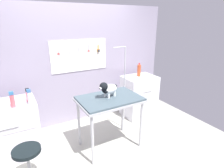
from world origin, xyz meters
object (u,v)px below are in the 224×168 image
object	(u,v)px
grooming_table	(110,103)
spray_bottle_tall	(30,98)
stool	(27,156)
grooming_arm	(124,92)
cabinet_right	(139,96)
soda_bottle	(139,70)
dog	(108,89)
counter_left	(10,130)

from	to	relation	value
grooming_table	spray_bottle_tall	size ratio (longest dim) A/B	4.11
spray_bottle_tall	stool	bearing A→B (deg)	-107.45
grooming_arm	spray_bottle_tall	bearing A→B (deg)	-178.27
cabinet_right	soda_bottle	distance (m)	0.57
grooming_table	grooming_arm	world-z (taller)	grooming_arm
grooming_table	stool	distance (m)	1.32
grooming_table	spray_bottle_tall	world-z (taller)	spray_bottle_tall
cabinet_right	stool	size ratio (longest dim) A/B	1.65
dog	counter_left	bearing A→B (deg)	160.42
grooming_arm	stool	world-z (taller)	grooming_arm
grooming_arm	soda_bottle	size ratio (longest dim) A/B	5.59
grooming_arm	dog	world-z (taller)	grooming_arm
cabinet_right	spray_bottle_tall	size ratio (longest dim) A/B	3.71
grooming_table	soda_bottle	xyz separation A→B (m)	(1.09, 0.69, 0.23)
dog	spray_bottle_tall	world-z (taller)	dog
dog	counter_left	xyz separation A→B (m)	(-1.40, 0.50, -0.57)
soda_bottle	grooming_table	bearing A→B (deg)	-147.52
grooming_arm	dog	distance (m)	0.66
grooming_arm	soda_bottle	distance (m)	0.74
cabinet_right	soda_bottle	world-z (taller)	soda_bottle
dog	spray_bottle_tall	distance (m)	1.12
counter_left	spray_bottle_tall	xyz separation A→B (m)	(0.32, -0.22, 0.54)
dog	cabinet_right	size ratio (longest dim) A/B	0.40
dog	counter_left	size ratio (longest dim) A/B	0.40
dog	cabinet_right	bearing A→B (deg)	29.63
counter_left	grooming_table	bearing A→B (deg)	-20.35
counter_left	stool	size ratio (longest dim) A/B	1.64
cabinet_right	spray_bottle_tall	world-z (taller)	spray_bottle_tall
counter_left	soda_bottle	distance (m)	2.58
grooming_arm	grooming_table	bearing A→B (deg)	-144.62
grooming_table	soda_bottle	size ratio (longest dim) A/B	3.43
dog	stool	bearing A→B (deg)	-169.79
cabinet_right	spray_bottle_tall	bearing A→B (deg)	-170.98
soda_bottle	dog	bearing A→B (deg)	-148.77
counter_left	stool	world-z (taller)	counter_left
cabinet_right	stool	bearing A→B (deg)	-160.08
stool	soda_bottle	distance (m)	2.58
grooming_arm	cabinet_right	bearing A→B (deg)	26.80
stool	grooming_arm	bearing A→B (deg)	17.44
spray_bottle_tall	soda_bottle	xyz separation A→B (m)	(2.19, 0.39, 0.03)
grooming_arm	stool	distance (m)	1.86
spray_bottle_tall	cabinet_right	bearing A→B (deg)	9.02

